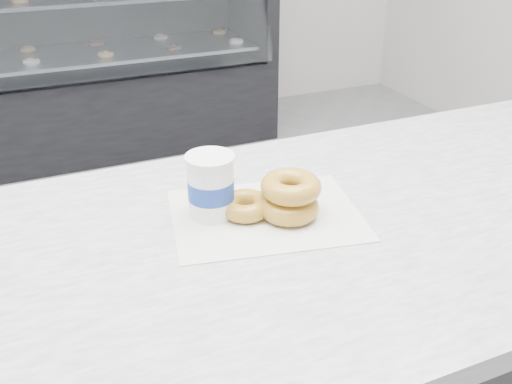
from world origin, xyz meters
The scene contains 6 objects.
ground centered at (0.00, 0.00, 0.00)m, with size 5.00×5.00×0.00m, color gray.
display_case centered at (0.00, 2.12, 0.49)m, with size 2.40×0.74×1.25m.
wax_paper centered at (0.08, -0.54, 0.90)m, with size 0.34×0.26×0.00m, color silver.
donut_single centered at (0.04, -0.52, 0.92)m, with size 0.10×0.10×0.03m, color gold.
donut_stack centered at (0.11, -0.56, 0.94)m, with size 0.15×0.15×0.08m.
coffee_cup centered at (-0.01, -0.50, 0.96)m, with size 0.09×0.09×0.12m.
Camera 1 is at (-0.30, -1.36, 1.43)m, focal length 40.00 mm.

